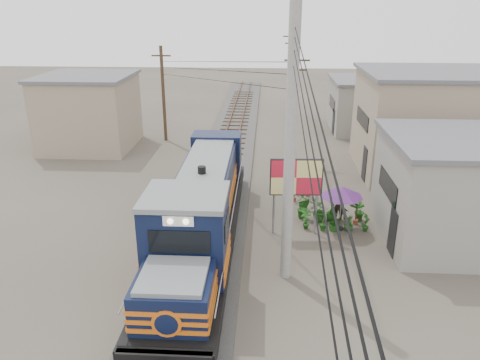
# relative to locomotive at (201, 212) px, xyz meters

# --- Properties ---
(ground) EXTENTS (120.00, 120.00, 0.00)m
(ground) POSITION_rel_locomotive_xyz_m (0.00, -1.51, -1.69)
(ground) COLOR #473F35
(ground) RESTS_ON ground
(ballast) EXTENTS (3.60, 70.00, 0.16)m
(ballast) POSITION_rel_locomotive_xyz_m (0.00, 8.49, -1.61)
(ballast) COLOR #595651
(ballast) RESTS_ON ground
(track) EXTENTS (1.15, 70.00, 0.12)m
(track) POSITION_rel_locomotive_xyz_m (0.00, 8.49, -1.43)
(track) COLOR #51331E
(track) RESTS_ON ground
(locomotive) EXTENTS (2.85, 15.50, 3.84)m
(locomotive) POSITION_rel_locomotive_xyz_m (0.00, 0.00, 0.00)
(locomotive) COLOR black
(locomotive) RESTS_ON ground
(utility_pole_main) EXTENTS (0.40, 0.40, 10.00)m
(utility_pole_main) POSITION_rel_locomotive_xyz_m (3.50, -2.01, 3.31)
(utility_pole_main) COLOR #9E9B93
(utility_pole_main) RESTS_ON ground
(wooden_pole_mid) EXTENTS (1.60, 0.24, 7.00)m
(wooden_pole_mid) POSITION_rel_locomotive_xyz_m (4.50, 12.49, 1.99)
(wooden_pole_mid) COLOR #4C3826
(wooden_pole_mid) RESTS_ON ground
(wooden_pole_far) EXTENTS (1.60, 0.24, 7.50)m
(wooden_pole_far) POSITION_rel_locomotive_xyz_m (4.80, 26.49, 2.24)
(wooden_pole_far) COLOR #4C3826
(wooden_pole_far) RESTS_ON ground
(wooden_pole_left) EXTENTS (1.60, 0.24, 7.00)m
(wooden_pole_left) POSITION_rel_locomotive_xyz_m (-5.00, 16.49, 1.99)
(wooden_pole_left) COLOR #4C3826
(wooden_pole_left) RESTS_ON ground
(power_lines) EXTENTS (9.65, 19.00, 3.30)m
(power_lines) POSITION_rel_locomotive_xyz_m (-0.14, 6.98, 5.88)
(power_lines) COLOR black
(power_lines) RESTS_ON ground
(shophouse_front) EXTENTS (7.35, 6.30, 4.70)m
(shophouse_front) POSITION_rel_locomotive_xyz_m (11.50, 1.49, 0.67)
(shophouse_front) COLOR gray
(shophouse_front) RESTS_ON ground
(shophouse_mid) EXTENTS (8.40, 7.35, 6.20)m
(shophouse_mid) POSITION_rel_locomotive_xyz_m (12.50, 10.49, 1.42)
(shophouse_mid) COLOR gray
(shophouse_mid) RESTS_ON ground
(shophouse_back) EXTENTS (6.30, 6.30, 4.20)m
(shophouse_back) POSITION_rel_locomotive_xyz_m (11.00, 20.49, 0.42)
(shophouse_back) COLOR gray
(shophouse_back) RESTS_ON ground
(shophouse_left) EXTENTS (6.30, 6.30, 5.20)m
(shophouse_left) POSITION_rel_locomotive_xyz_m (-10.00, 14.49, 0.92)
(shophouse_left) COLOR gray
(shophouse_left) RESTS_ON ground
(billboard) EXTENTS (2.32, 0.23, 3.59)m
(billboard) POSITION_rel_locomotive_xyz_m (4.02, 1.59, 0.96)
(billboard) COLOR #99999E
(billboard) RESTS_ON ground
(market_umbrella) EXTENTS (2.53, 2.53, 2.16)m
(market_umbrella) POSITION_rel_locomotive_xyz_m (6.14, 2.09, 0.21)
(market_umbrella) COLOR black
(market_umbrella) RESTS_ON ground
(vendor) EXTENTS (0.57, 0.37, 1.55)m
(vendor) POSITION_rel_locomotive_xyz_m (6.22, 3.15, -0.91)
(vendor) COLOR black
(vendor) RESTS_ON ground
(plant_nursery) EXTENTS (3.41, 3.17, 1.08)m
(plant_nursery) POSITION_rel_locomotive_xyz_m (5.56, 2.89, -1.21)
(plant_nursery) COLOR #205618
(plant_nursery) RESTS_ON ground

